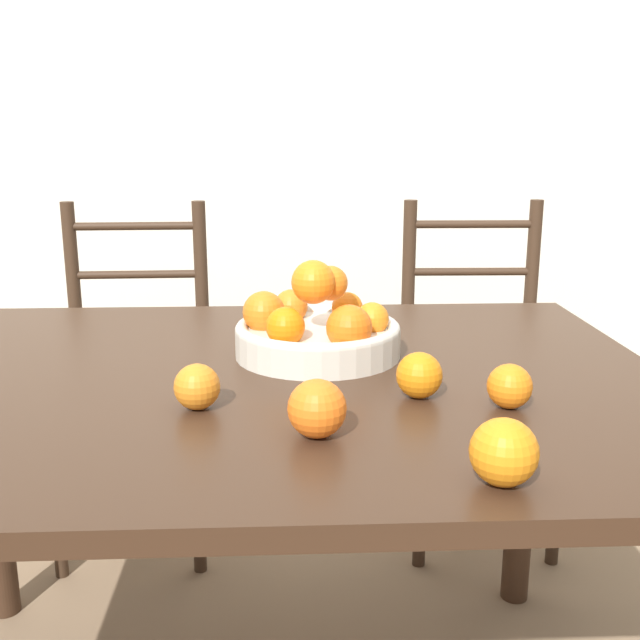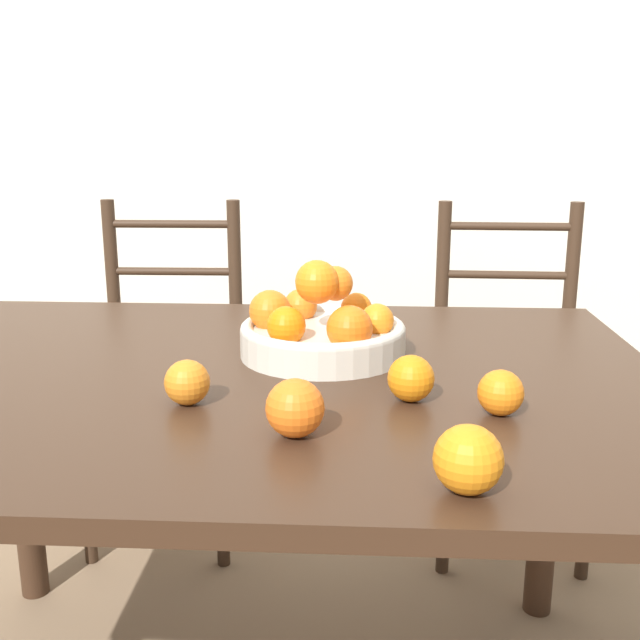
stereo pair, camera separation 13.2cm
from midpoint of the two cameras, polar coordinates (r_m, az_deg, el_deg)
name	(u,v)px [view 1 (the left image)]	position (r m, az deg, el deg)	size (l,w,h in m)	color
wall_back	(266,100)	(2.83, -5.55, 16.31)	(8.00, 0.06, 2.60)	silver
dining_table	(251,426)	(1.37, -8.08, -8.06)	(1.48, 1.06, 0.78)	#382316
fruit_bowl	(317,328)	(1.41, -2.90, -0.66)	(0.31, 0.31, 0.19)	beige
orange_loose_0	(419,375)	(1.20, 4.47, -4.27)	(0.07, 0.07, 0.07)	orange
orange_loose_1	(317,409)	(1.05, -3.85, -6.81)	(0.08, 0.08, 0.08)	orange
orange_loose_2	(510,386)	(1.18, 11.17, -5.03)	(0.07, 0.07, 0.07)	orange
orange_loose_3	(504,452)	(0.92, 9.86, -9.98)	(0.08, 0.08, 0.08)	orange
orange_loose_4	(197,387)	(1.18, -12.55, -5.04)	(0.07, 0.07, 0.07)	orange
chair_left	(135,382)	(2.27, -15.54, -4.62)	(0.43, 0.41, 0.99)	#382619
chair_right	(476,377)	(2.26, 10.17, -4.34)	(0.43, 0.41, 0.99)	#382619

